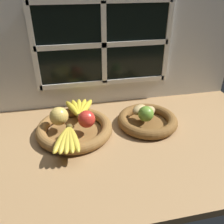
# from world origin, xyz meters

# --- Properties ---
(ground_plane) EXTENTS (1.40, 0.90, 0.03)m
(ground_plane) POSITION_xyz_m (0.00, 0.00, -0.01)
(ground_plane) COLOR #9E774C
(back_wall) EXTENTS (1.40, 0.05, 0.55)m
(back_wall) POSITION_xyz_m (0.00, 0.30, 0.28)
(back_wall) COLOR silver
(back_wall) RESTS_ON ground_plane
(fruit_bowl_left) EXTENTS (0.33, 0.33, 0.05)m
(fruit_bowl_left) POSITION_xyz_m (-0.18, 0.03, 0.02)
(fruit_bowl_left) COLOR brown
(fruit_bowl_left) RESTS_ON ground_plane
(fruit_bowl_right) EXTENTS (0.27, 0.27, 0.05)m
(fruit_bowl_right) POSITION_xyz_m (0.15, 0.03, 0.02)
(fruit_bowl_right) COLOR brown
(fruit_bowl_right) RESTS_ON ground_plane
(apple_golden_left) EXTENTS (0.08, 0.08, 0.08)m
(apple_golden_left) POSITION_xyz_m (-0.24, 0.04, 0.09)
(apple_golden_left) COLOR #DBB756
(apple_golden_left) RESTS_ON fruit_bowl_left
(apple_red_right) EXTENTS (0.07, 0.07, 0.07)m
(apple_red_right) POSITION_xyz_m (-0.13, 0.00, 0.08)
(apple_red_right) COLOR red
(apple_red_right) RESTS_ON fruit_bowl_left
(banana_bunch_front) EXTENTS (0.12, 0.18, 0.03)m
(banana_bunch_front) POSITION_xyz_m (-0.21, -0.09, 0.06)
(banana_bunch_front) COLOR gold
(banana_bunch_front) RESTS_ON fruit_bowl_left
(banana_bunch_back) EXTENTS (0.15, 0.18, 0.03)m
(banana_bunch_back) POSITION_xyz_m (-0.15, 0.14, 0.06)
(banana_bunch_back) COLOR yellow
(banana_bunch_back) RESTS_ON fruit_bowl_left
(potato_oblong) EXTENTS (0.09, 0.08, 0.04)m
(potato_oblong) POSITION_xyz_m (0.12, 0.05, 0.07)
(potato_oblong) COLOR tan
(potato_oblong) RESTS_ON fruit_bowl_right
(potato_large) EXTENTS (0.09, 0.08, 0.04)m
(potato_large) POSITION_xyz_m (0.15, 0.03, 0.07)
(potato_large) COLOR tan
(potato_large) RESTS_ON fruit_bowl_right
(lime_near) EXTENTS (0.07, 0.07, 0.07)m
(lime_near) POSITION_xyz_m (0.13, -0.01, 0.08)
(lime_near) COLOR olive
(lime_near) RESTS_ON fruit_bowl_right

